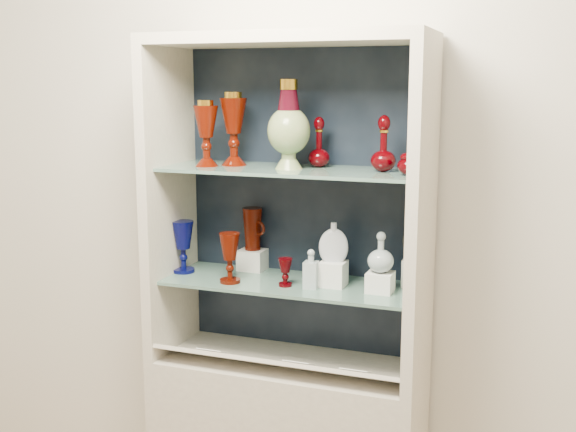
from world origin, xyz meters
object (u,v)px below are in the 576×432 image
(lidded_bowl, at_px, (410,161))
(flat_flask, at_px, (334,241))
(pedestal_lamp_left, at_px, (206,133))
(ruby_decanter_a, at_px, (319,139))
(ruby_goblet_small, at_px, (285,272))
(enamel_urn, at_px, (289,124))
(cameo_medallion, at_px, (415,242))
(cobalt_goblet, at_px, (183,247))
(ruby_decanter_b, at_px, (384,142))
(ruby_pitcher, at_px, (253,229))
(clear_square_bottle, at_px, (311,269))
(pedestal_lamp_right, at_px, (234,129))
(ruby_goblet_tall, at_px, (230,258))
(clear_round_decanter, at_px, (381,253))

(lidded_bowl, relative_size, flat_flask, 0.64)
(lidded_bowl, bearing_deg, pedestal_lamp_left, 179.05)
(ruby_decanter_a, distance_m, ruby_goblet_small, 0.50)
(enamel_urn, distance_m, cameo_medallion, 0.62)
(lidded_bowl, height_order, cobalt_goblet, lidded_bowl)
(pedestal_lamp_left, height_order, ruby_decanter_b, pedestal_lamp_left)
(ruby_pitcher, bearing_deg, pedestal_lamp_left, -101.73)
(enamel_urn, height_order, ruby_goblet_small, enamel_urn)
(clear_square_bottle, distance_m, cameo_medallion, 0.38)
(pedestal_lamp_right, bearing_deg, ruby_goblet_small, -19.40)
(enamel_urn, relative_size, ruby_goblet_small, 3.08)
(pedestal_lamp_right, xyz_separation_m, ruby_decanter_a, (0.31, 0.05, -0.03))
(ruby_goblet_small, bearing_deg, cameo_medallion, 20.04)
(pedestal_lamp_right, bearing_deg, flat_flask, -2.95)
(ruby_decanter_b, xyz_separation_m, flat_flask, (-0.17, -0.02, -0.36))
(cobalt_goblet, relative_size, flat_flask, 1.36)
(ruby_decanter_b, height_order, lidded_bowl, ruby_decanter_b)
(cobalt_goblet, height_order, ruby_goblet_tall, cobalt_goblet)
(ruby_decanter_b, height_order, cobalt_goblet, ruby_decanter_b)
(lidded_bowl, distance_m, flat_flask, 0.41)
(clear_square_bottle, bearing_deg, ruby_decanter_a, 95.88)
(flat_flask, bearing_deg, ruby_pitcher, 146.59)
(cobalt_goblet, bearing_deg, pedestal_lamp_left, -12.54)
(ruby_goblet_small, distance_m, ruby_pitcher, 0.29)
(enamel_urn, bearing_deg, cameo_medallion, 14.83)
(cobalt_goblet, xyz_separation_m, clear_round_decanter, (0.77, -0.00, 0.04))
(ruby_decanter_a, bearing_deg, ruby_goblet_tall, -151.81)
(pedestal_lamp_right, distance_m, clear_round_decanter, 0.71)
(enamel_urn, height_order, ruby_decanter_b, enamel_urn)
(cameo_medallion, bearing_deg, flat_flask, -142.50)
(ruby_decanter_b, bearing_deg, pedestal_lamp_right, 179.55)
(pedestal_lamp_right, relative_size, ruby_decanter_b, 1.31)
(ruby_decanter_b, height_order, clear_round_decanter, ruby_decanter_b)
(enamel_urn, relative_size, flat_flask, 2.13)
(flat_flask, xyz_separation_m, clear_round_decanter, (0.18, -0.02, -0.02))
(cobalt_goblet, bearing_deg, clear_square_bottle, -4.52)
(pedestal_lamp_right, bearing_deg, clear_round_decanter, -3.77)
(clear_round_decanter, bearing_deg, ruby_decanter_a, 161.57)
(pedestal_lamp_left, xyz_separation_m, flat_flask, (0.48, 0.04, -0.38))
(ruby_decanter_b, xyz_separation_m, ruby_goblet_tall, (-0.54, -0.10, -0.43))
(ruby_pitcher, xyz_separation_m, flat_flask, (0.36, -0.11, 0.00))
(pedestal_lamp_right, xyz_separation_m, flat_flask, (0.39, -0.02, -0.39))
(pedestal_lamp_right, distance_m, clear_square_bottle, 0.59)
(clear_round_decanter, bearing_deg, ruby_decanter_b, 101.37)
(ruby_goblet_tall, bearing_deg, ruby_decanter_a, 28.19)
(enamel_urn, xyz_separation_m, cobalt_goblet, (-0.43, 0.01, -0.48))
(ruby_pitcher, height_order, clear_round_decanter, ruby_pitcher)
(enamel_urn, distance_m, ruby_pitcher, 0.48)
(ruby_decanter_a, xyz_separation_m, ruby_goblet_tall, (-0.29, -0.15, -0.43))
(pedestal_lamp_left, xyz_separation_m, clear_square_bottle, (0.41, -0.01, -0.47))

